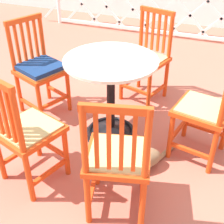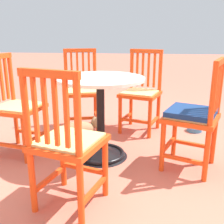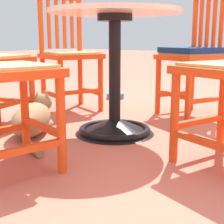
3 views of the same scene
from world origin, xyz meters
TOP-DOWN VIEW (x-y plane):
  - ground_plane at (0.00, 0.00)m, footprint 24.00×24.00m
  - cafe_table at (-0.10, 0.00)m, footprint 0.76×0.76m
  - orange_chair_by_planter at (-0.44, -0.74)m, footprint 0.50×0.50m
  - orange_chair_near_fence at (0.25, -0.76)m, footprint 0.49×0.49m
  - orange_chair_tucked_in at (0.69, 0.00)m, footprint 0.47×0.47m
  - orange_chair_facing_out at (-0.00, 0.75)m, footprint 0.50×0.50m
  - orange_chair_at_corner at (-0.87, 0.13)m, footprint 0.52×0.52m
  - tabby_cat at (0.21, -0.39)m, footprint 0.53×0.57m
  - pet_water_bowl at (-1.07, -0.76)m, footprint 0.17×0.17m

SIDE VIEW (x-z plane):
  - ground_plane at x=0.00m, z-range 0.00..0.00m
  - pet_water_bowl at x=-1.07m, z-range 0.00..0.05m
  - tabby_cat at x=0.21m, z-range -0.02..0.21m
  - cafe_table at x=-0.10m, z-range -0.08..0.65m
  - orange_chair_by_planter at x=-0.44m, z-range -0.02..0.89m
  - orange_chair_near_fence at x=0.25m, z-range -0.02..0.89m
  - orange_chair_tucked_in at x=0.69m, z-range -0.02..0.89m
  - orange_chair_facing_out at x=0.00m, z-range -0.02..0.89m
  - orange_chair_at_corner at x=-0.87m, z-range -0.01..0.90m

